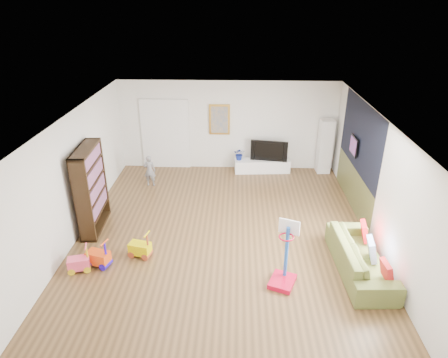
{
  "coord_description": "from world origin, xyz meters",
  "views": [
    {
      "loc": [
        0.29,
        -7.77,
        4.98
      ],
      "look_at": [
        0.0,
        0.4,
        1.15
      ],
      "focal_mm": 32.0,
      "sensor_mm": 36.0,
      "label": 1
    }
  ],
  "objects_px": {
    "media_console": "(262,166)",
    "bookshelf": "(91,189)",
    "basketball_hoop": "(284,255)",
    "sofa": "(361,257)"
  },
  "relations": [
    {
      "from": "bookshelf",
      "to": "sofa",
      "type": "xyz_separation_m",
      "value": [
        5.71,
        -1.43,
        -0.66
      ]
    },
    {
      "from": "media_console",
      "to": "bookshelf",
      "type": "height_order",
      "value": "bookshelf"
    },
    {
      "from": "basketball_hoop",
      "to": "bookshelf",
      "type": "bearing_deg",
      "value": 177.47
    },
    {
      "from": "media_console",
      "to": "bookshelf",
      "type": "xyz_separation_m",
      "value": [
        -4.04,
        -3.31,
        0.79
      ]
    },
    {
      "from": "media_console",
      "to": "basketball_hoop",
      "type": "xyz_separation_m",
      "value": [
        0.12,
        -5.2,
        0.45
      ]
    },
    {
      "from": "media_console",
      "to": "sofa",
      "type": "relative_size",
      "value": 0.76
    },
    {
      "from": "sofa",
      "to": "basketball_hoop",
      "type": "height_order",
      "value": "basketball_hoop"
    },
    {
      "from": "media_console",
      "to": "sofa",
      "type": "bearing_deg",
      "value": -74.59
    },
    {
      "from": "media_console",
      "to": "basketball_hoop",
      "type": "height_order",
      "value": "basketball_hoop"
    },
    {
      "from": "bookshelf",
      "to": "basketball_hoop",
      "type": "distance_m",
      "value": 4.58
    }
  ]
}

